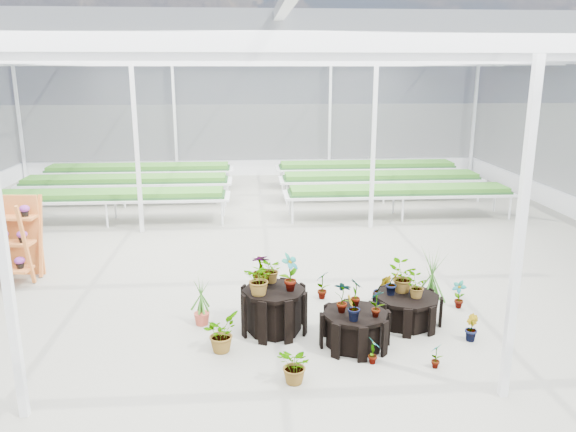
{
  "coord_description": "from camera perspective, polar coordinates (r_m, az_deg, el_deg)",
  "views": [
    {
      "loc": [
        -0.23,
        -10.22,
        4.08
      ],
      "look_at": [
        0.53,
        0.4,
        1.3
      ],
      "focal_mm": 35.0,
      "sensor_mm": 36.0,
      "label": 1
    }
  ],
  "objects": [
    {
      "name": "nursery_plants",
      "position": [
        9.04,
        3.89,
        -8.11
      ],
      "size": [
        4.82,
        3.33,
        1.32
      ],
      "color": "#31681F",
      "rests_on": "ground"
    },
    {
      "name": "steel_frame",
      "position": [
        10.38,
        -2.79,
        4.47
      ],
      "size": [
        18.0,
        24.0,
        4.5
      ],
      "primitive_type": null,
      "color": "silver",
      "rests_on": "ground"
    },
    {
      "name": "plinth_tall",
      "position": [
        9.1,
        -1.44,
        -9.52
      ],
      "size": [
        1.36,
        1.36,
        0.71
      ],
      "primitive_type": "cylinder",
      "rotation": [
        0.0,
        0.0,
        -0.39
      ],
      "color": "black",
      "rests_on": "ground"
    },
    {
      "name": "plinth_mid",
      "position": [
        8.73,
        6.8,
        -11.33
      ],
      "size": [
        1.07,
        1.07,
        0.54
      ],
      "primitive_type": "cylinder",
      "rotation": [
        0.0,
        0.0,
        0.03
      ],
      "color": "black",
      "rests_on": "ground"
    },
    {
      "name": "ground_plane",
      "position": [
        11.0,
        -2.64,
        -7.14
      ],
      "size": [
        24.0,
        24.0,
        0.0
      ],
      "primitive_type": "plane",
      "color": "gray",
      "rests_on": "ground"
    },
    {
      "name": "greenhouse_shell",
      "position": [
        10.38,
        -2.79,
        4.47
      ],
      "size": [
        18.0,
        24.0,
        4.5
      ],
      "primitive_type": null,
      "color": "white",
      "rests_on": "ground"
    },
    {
      "name": "nursery_benches",
      "position": [
        17.8,
        -3.3,
        2.75
      ],
      "size": [
        16.0,
        7.0,
        0.84
      ],
      "primitive_type": null,
      "color": "silver",
      "rests_on": "ground"
    },
    {
      "name": "plinth_low",
      "position": [
        9.58,
        11.97,
        -9.28
      ],
      "size": [
        1.33,
        1.33,
        0.49
      ],
      "primitive_type": "cylinder",
      "rotation": [
        0.0,
        0.0,
        -0.25
      ],
      "color": "black",
      "rests_on": "ground"
    }
  ]
}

